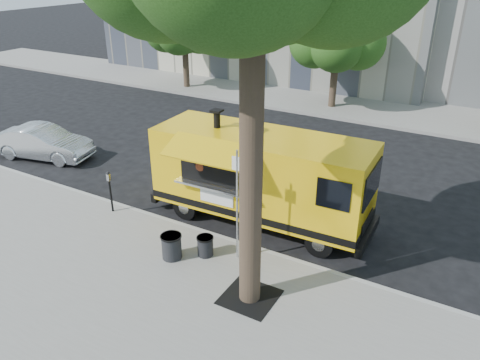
{
  "coord_description": "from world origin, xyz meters",
  "views": [
    {
      "loc": [
        6.65,
        -10.31,
        7.23
      ],
      "look_at": [
        0.74,
        0.0,
        1.54
      ],
      "focal_mm": 35.0,
      "sensor_mm": 36.0,
      "label": 1
    }
  ],
  "objects_px": {
    "trash_bin_left": "(205,245)",
    "sign_post": "(237,199)",
    "parking_meter": "(110,187)",
    "sedan": "(43,143)",
    "trash_bin_right": "(172,246)",
    "food_truck": "(260,175)",
    "far_tree_a": "(184,24)",
    "far_tree_b": "(338,33)"
  },
  "relations": [
    {
      "from": "far_tree_a",
      "to": "trash_bin_left",
      "type": "xyz_separation_m",
      "value": [
        10.77,
        -14.18,
        -3.34
      ]
    },
    {
      "from": "far_tree_a",
      "to": "sedan",
      "type": "height_order",
      "value": "far_tree_a"
    },
    {
      "from": "sedan",
      "to": "trash_bin_right",
      "type": "relative_size",
      "value": 5.85
    },
    {
      "from": "far_tree_a",
      "to": "food_truck",
      "type": "xyz_separation_m",
      "value": [
        11.07,
        -11.73,
        -2.25
      ]
    },
    {
      "from": "trash_bin_left",
      "to": "far_tree_b",
      "type": "bearing_deg",
      "value": 96.94
    },
    {
      "from": "sign_post",
      "to": "trash_bin_left",
      "type": "height_order",
      "value": "sign_post"
    },
    {
      "from": "food_truck",
      "to": "parking_meter",
      "type": "bearing_deg",
      "value": -156.76
    },
    {
      "from": "sedan",
      "to": "trash_bin_left",
      "type": "relative_size",
      "value": 7.22
    },
    {
      "from": "trash_bin_left",
      "to": "trash_bin_right",
      "type": "height_order",
      "value": "trash_bin_right"
    },
    {
      "from": "parking_meter",
      "to": "trash_bin_left",
      "type": "height_order",
      "value": "parking_meter"
    },
    {
      "from": "far_tree_b",
      "to": "sedan",
      "type": "height_order",
      "value": "far_tree_b"
    },
    {
      "from": "food_truck",
      "to": "trash_bin_right",
      "type": "relative_size",
      "value": 10.04
    },
    {
      "from": "far_tree_b",
      "to": "parking_meter",
      "type": "xyz_separation_m",
      "value": [
        -2.0,
        -14.05,
        -2.85
      ]
    },
    {
      "from": "far_tree_a",
      "to": "parking_meter",
      "type": "relative_size",
      "value": 4.01
    },
    {
      "from": "parking_meter",
      "to": "food_truck",
      "type": "bearing_deg",
      "value": 25.23
    },
    {
      "from": "parking_meter",
      "to": "sedan",
      "type": "height_order",
      "value": "parking_meter"
    },
    {
      "from": "far_tree_a",
      "to": "far_tree_b",
      "type": "xyz_separation_m",
      "value": [
        9.0,
        0.4,
        0.06
      ]
    },
    {
      "from": "food_truck",
      "to": "trash_bin_right",
      "type": "bearing_deg",
      "value": -110.25
    },
    {
      "from": "far_tree_a",
      "to": "far_tree_b",
      "type": "bearing_deg",
      "value": 2.54
    },
    {
      "from": "trash_bin_right",
      "to": "far_tree_a",
      "type": "bearing_deg",
      "value": 124.44
    },
    {
      "from": "sedan",
      "to": "sign_post",
      "type": "bearing_deg",
      "value": -115.64
    },
    {
      "from": "far_tree_a",
      "to": "sign_post",
      "type": "relative_size",
      "value": 1.79
    },
    {
      "from": "trash_bin_left",
      "to": "sign_post",
      "type": "bearing_deg",
      "value": 23.19
    },
    {
      "from": "far_tree_a",
      "to": "trash_bin_right",
      "type": "distance_m",
      "value": 18.14
    },
    {
      "from": "far_tree_b",
      "to": "trash_bin_left",
      "type": "distance_m",
      "value": 15.08
    },
    {
      "from": "far_tree_a",
      "to": "food_truck",
      "type": "height_order",
      "value": "far_tree_a"
    },
    {
      "from": "parking_meter",
      "to": "sign_post",
      "type": "bearing_deg",
      "value": -2.52
    },
    {
      "from": "far_tree_b",
      "to": "sedan",
      "type": "relative_size",
      "value": 1.42
    },
    {
      "from": "far_tree_b",
      "to": "sign_post",
      "type": "distance_m",
      "value": 14.61
    },
    {
      "from": "parking_meter",
      "to": "trash_bin_left",
      "type": "distance_m",
      "value": 3.85
    },
    {
      "from": "sedan",
      "to": "food_truck",
      "type": "bearing_deg",
      "value": -103.92
    },
    {
      "from": "sign_post",
      "to": "far_tree_b",
      "type": "bearing_deg",
      "value": 100.15
    },
    {
      "from": "sedan",
      "to": "far_tree_a",
      "type": "bearing_deg",
      "value": -5.94
    },
    {
      "from": "sign_post",
      "to": "food_truck",
      "type": "distance_m",
      "value": 2.2
    },
    {
      "from": "parking_meter",
      "to": "food_truck",
      "type": "height_order",
      "value": "food_truck"
    },
    {
      "from": "trash_bin_left",
      "to": "trash_bin_right",
      "type": "distance_m",
      "value": 0.87
    },
    {
      "from": "parking_meter",
      "to": "sedan",
      "type": "xyz_separation_m",
      "value": [
        -5.58,
        2.09,
        -0.34
      ]
    },
    {
      "from": "trash_bin_right",
      "to": "trash_bin_left",
      "type": "bearing_deg",
      "value": 37.68
    },
    {
      "from": "parking_meter",
      "to": "trash_bin_right",
      "type": "xyz_separation_m",
      "value": [
        3.09,
        -1.06,
        -0.48
      ]
    },
    {
      "from": "far_tree_a",
      "to": "trash_bin_right",
      "type": "xyz_separation_m",
      "value": [
        10.09,
        -14.71,
        -3.27
      ]
    },
    {
      "from": "sedan",
      "to": "trash_bin_right",
      "type": "xyz_separation_m",
      "value": [
        8.67,
        -3.15,
        -0.14
      ]
    },
    {
      "from": "parking_meter",
      "to": "food_truck",
      "type": "xyz_separation_m",
      "value": [
        4.07,
        1.92,
        0.55
      ]
    }
  ]
}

